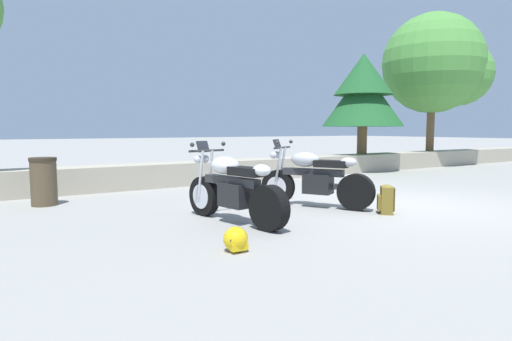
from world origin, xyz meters
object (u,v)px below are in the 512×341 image
at_px(motorcycle_white_near_left, 233,189).
at_px(motorcycle_silver_centre, 314,179).
at_px(pine_tree_mid_left, 363,92).
at_px(leafy_tree_mid_right, 439,66).
at_px(rider_helmet, 236,239).
at_px(rider_backpack, 386,199).
at_px(trash_bin, 44,181).

distance_m(motorcycle_white_near_left, motorcycle_silver_centre, 1.86).
bearing_deg(motorcycle_white_near_left, motorcycle_silver_centre, 10.40).
bearing_deg(pine_tree_mid_left, motorcycle_silver_centre, -143.18).
relative_size(motorcycle_silver_centre, leafy_tree_mid_right, 0.37).
height_order(rider_helmet, pine_tree_mid_left, pine_tree_mid_left).
distance_m(motorcycle_silver_centre, leafy_tree_mid_right, 10.73).
distance_m(motorcycle_white_near_left, rider_helmet, 1.57).
height_order(pine_tree_mid_left, leafy_tree_mid_right, leafy_tree_mid_right).
bearing_deg(leafy_tree_mid_right, motorcycle_silver_centre, -156.35).
height_order(motorcycle_white_near_left, rider_backpack, motorcycle_white_near_left).
xyz_separation_m(motorcycle_white_near_left, pine_tree_mid_left, (7.44, 4.54, 2.08)).
height_order(motorcycle_silver_centre, rider_helmet, motorcycle_silver_centre).
bearing_deg(motorcycle_white_near_left, rider_helmet, -118.51).
height_order(leafy_tree_mid_right, trash_bin, leafy_tree_mid_right).
height_order(motorcycle_silver_centre, pine_tree_mid_left, pine_tree_mid_left).
bearing_deg(pine_tree_mid_left, rider_helmet, -144.26).
relative_size(motorcycle_white_near_left, motorcycle_silver_centre, 1.10).
xyz_separation_m(motorcycle_silver_centre, trash_bin, (-3.97, 2.71, -0.05)).
distance_m(rider_helmet, trash_bin, 4.62).
distance_m(pine_tree_mid_left, trash_bin, 9.93).
xyz_separation_m(rider_backpack, leafy_tree_mid_right, (8.81, 5.22, 3.43)).
relative_size(motorcycle_silver_centre, rider_helmet, 6.70).
bearing_deg(leafy_tree_mid_right, trash_bin, -174.03).
height_order(rider_backpack, pine_tree_mid_left, pine_tree_mid_left).
height_order(rider_backpack, trash_bin, trash_bin).
bearing_deg(pine_tree_mid_left, motorcycle_white_near_left, -148.63).
height_order(motorcycle_white_near_left, leafy_tree_mid_right, leafy_tree_mid_right).
bearing_deg(trash_bin, pine_tree_mid_left, 8.83).
height_order(rider_helmet, trash_bin, trash_bin).
bearing_deg(trash_bin, motorcycle_silver_centre, -34.33).
xyz_separation_m(motorcycle_white_near_left, rider_backpack, (2.40, -0.77, -0.24)).
xyz_separation_m(rider_helmet, trash_bin, (-1.41, 4.39, 0.30)).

